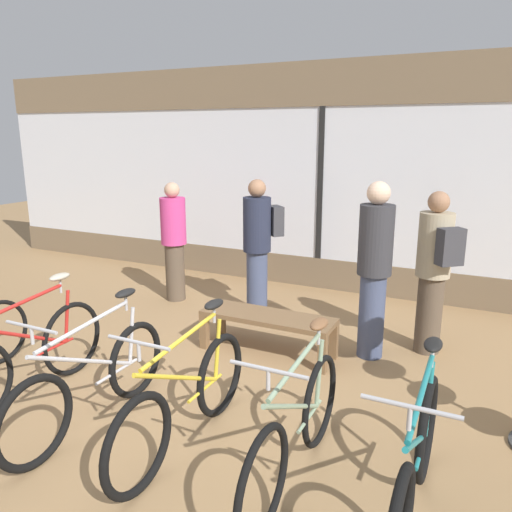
# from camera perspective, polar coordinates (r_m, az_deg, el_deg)

# --- Properties ---
(ground_plane) EXTENTS (24.00, 24.00, 0.00)m
(ground_plane) POSITION_cam_1_polar(r_m,az_deg,el_deg) (4.53, -8.58, -15.95)
(ground_plane) COLOR #99754C
(shop_back_wall) EXTENTS (12.00, 0.08, 3.20)m
(shop_back_wall) POSITION_cam_1_polar(r_m,az_deg,el_deg) (7.22, 7.44, 8.98)
(shop_back_wall) COLOR #7A664C
(shop_back_wall) RESTS_ON ground_plane
(bicycle_left) EXTENTS (0.46, 1.71, 1.03)m
(bicycle_left) POSITION_cam_1_polar(r_m,az_deg,el_deg) (4.78, -24.52, -10.24)
(bicycle_left) COLOR black
(bicycle_left) RESTS_ON ground_plane
(bicycle_center_left) EXTENTS (0.46, 1.74, 1.01)m
(bicycle_center_left) POSITION_cam_1_polar(r_m,az_deg,el_deg) (4.18, -18.19, -13.52)
(bicycle_center_left) COLOR black
(bicycle_center_left) RESTS_ON ground_plane
(bicycle_center_right) EXTENTS (0.46, 1.72, 1.02)m
(bicycle_center_right) POSITION_cam_1_polar(r_m,az_deg,el_deg) (3.77, -8.06, -16.00)
(bicycle_center_right) COLOR black
(bicycle_center_right) RESTS_ON ground_plane
(bicycle_right) EXTENTS (0.46, 1.66, 1.02)m
(bicycle_right) POSITION_cam_1_polar(r_m,az_deg,el_deg) (3.42, 4.64, -19.16)
(bicycle_right) COLOR black
(bicycle_right) RESTS_ON ground_plane
(bicycle_far_right) EXTENTS (0.46, 1.71, 1.03)m
(bicycle_far_right) POSITION_cam_1_polar(r_m,az_deg,el_deg) (3.23, 17.74, -22.11)
(bicycle_far_right) COLOR black
(bicycle_far_right) RESTS_ON ground_plane
(display_bench) EXTENTS (1.40, 0.44, 0.42)m
(display_bench) POSITION_cam_1_polar(r_m,az_deg,el_deg) (5.20, 1.35, -7.49)
(display_bench) COLOR brown
(display_bench) RESTS_ON ground_plane
(customer_near_rack) EXTENTS (0.54, 0.55, 1.71)m
(customer_near_rack) POSITION_cam_1_polar(r_m,az_deg,el_deg) (6.11, 0.28, 1.41)
(customer_near_rack) COLOR #424C6B
(customer_near_rack) RESTS_ON ground_plane
(customer_by_window) EXTENTS (0.53, 0.55, 1.69)m
(customer_by_window) POSITION_cam_1_polar(r_m,az_deg,el_deg) (5.36, 19.69, -1.33)
(customer_by_window) COLOR brown
(customer_by_window) RESTS_ON ground_plane
(customer_mid_floor) EXTENTS (0.39, 0.39, 1.80)m
(customer_mid_floor) POSITION_cam_1_polar(r_m,az_deg,el_deg) (5.08, 13.37, -1.21)
(customer_mid_floor) COLOR #424C6B
(customer_mid_floor) RESTS_ON ground_plane
(customer_near_bench) EXTENTS (0.40, 0.40, 1.61)m
(customer_near_bench) POSITION_cam_1_polar(r_m,az_deg,el_deg) (6.81, -9.37, 1.86)
(customer_near_bench) COLOR brown
(customer_near_bench) RESTS_ON ground_plane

